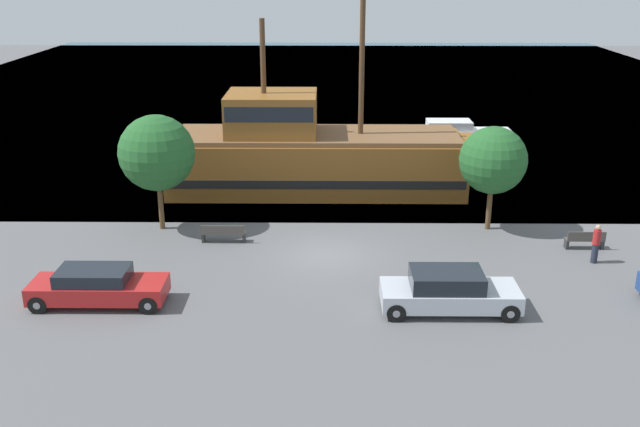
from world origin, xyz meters
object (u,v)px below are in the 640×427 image
Objects in this scene: pirate_ship at (313,155)px; bench_promenade_west at (585,240)px; moored_boat_dockside at (455,136)px; pedestrian_walking_near at (596,244)px; fire_hydrant at (439,272)px; bench_promenade_east at (223,233)px; parked_car_curb_front at (97,286)px; parked_car_curb_rear at (449,291)px.

pirate_ship reaches higher than bench_promenade_west.
pedestrian_walking_near is at bearing -82.86° from moored_boat_dockside.
fire_hydrant is 9.98m from bench_promenade_east.
moored_boat_dockside reaches higher than parked_car_curb_front.
parked_car_curb_front is 13.08m from fire_hydrant.
fire_hydrant is at bearing 9.21° from parked_car_curb_front.
moored_boat_dockside is at bearing 79.92° from parked_car_curb_rear.
bench_promenade_west is 0.99× the size of pedestrian_walking_near.
pedestrian_walking_near is (12.06, -10.03, -1.14)m from pirate_ship.
bench_promenade_east is (-3.89, -7.92, -1.55)m from pirate_ship.
moored_boat_dockside is 9.73× the size of fire_hydrant.
bench_promenade_east is (-13.44, -17.93, -0.24)m from moored_boat_dockside.
parked_car_curb_front is 20.14m from pedestrian_walking_near.
pirate_ship is at bearing 109.76° from parked_car_curb_rear.
parked_car_curb_rear is at bearing -90.81° from fire_hydrant.
parked_car_curb_rear reaches higher than bench_promenade_west.
bench_promenade_west is (19.85, 5.54, -0.27)m from parked_car_curb_front.
pedestrian_walking_near reaches higher than bench_promenade_east.
parked_car_curb_front is 2.92× the size of pedestrian_walking_near.
moored_boat_dockside is at bearing 98.05° from bench_promenade_west.
pedestrian_walking_near is at bearing -39.75° from pirate_ship.
moored_boat_dockside reaches higher than pedestrian_walking_near.
parked_car_curb_rear is 2.52m from fire_hydrant.
fire_hydrant is 0.46× the size of bench_promenade_west.
pedestrian_walking_near reaches higher than bench_promenade_west.
parked_car_curb_front is 1.00× the size of parked_car_curb_rear.
pirate_ship is 8.96m from bench_promenade_east.
parked_car_curb_front is 20.61m from bench_promenade_west.
pirate_ship is 16.08m from parked_car_curb_front.
moored_boat_dockside is at bearing 54.41° from parked_car_curb_front.
pirate_ship is at bearing 61.39° from parked_car_curb_front.
moored_boat_dockside reaches higher than bench_promenade_west.
pedestrian_walking_near is (2.51, -20.03, 0.17)m from moored_boat_dockside.
moored_boat_dockside is 4.39× the size of pedestrian_walking_near.
pirate_ship reaches higher than parked_car_curb_rear.
pedestrian_walking_near is at bearing 32.90° from parked_car_curb_rear.
parked_car_curb_front reaches higher than fire_hydrant.
pirate_ship reaches higher than moored_boat_dockside.
parked_car_curb_front is at bearing -168.44° from pedestrian_walking_near.
moored_boat_dockside is at bearing 78.89° from fire_hydrant.
bench_promenade_west is at bearing 15.60° from parked_car_curb_front.
parked_car_curb_rear is 8.17m from pedestrian_walking_near.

